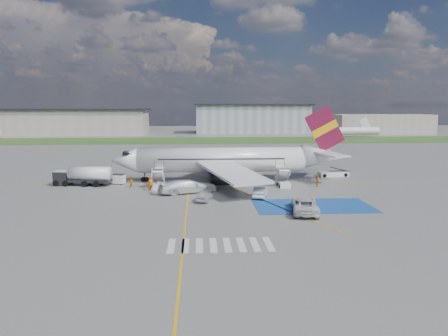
{
  "coord_description": "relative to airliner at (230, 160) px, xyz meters",
  "views": [
    {
      "loc": [
        -3.7,
        -54.14,
        11.92
      ],
      "look_at": [
        -0.12,
        4.16,
        3.5
      ],
      "focal_mm": 35.0,
      "sensor_mm": 36.0,
      "label": 1
    }
  ],
  "objects": [
    {
      "name": "ground",
      "position": [
        -1.51,
        -14.0,
        -3.39
      ],
      "size": [
        400.0,
        400.0,
        0.0
      ],
      "primitive_type": "plane",
      "color": "#60605E",
      "rests_on": "ground"
    },
    {
      "name": "grass_strip",
      "position": [
        -1.51,
        81.0,
        -3.39
      ],
      "size": [
        400.0,
        30.0,
        0.01
      ],
      "primitive_type": "cube",
      "color": "#2D4C1E",
      "rests_on": "ground"
    },
    {
      "name": "taxiway_line_main",
      "position": [
        -1.51,
        -2.0,
        -3.39
      ],
      "size": [
        120.0,
        0.2,
        0.01
      ],
      "primitive_type": "cube",
      "color": "gold",
      "rests_on": "ground"
    },
    {
      "name": "taxiway_line_cross",
      "position": [
        -6.51,
        -24.0,
        -3.39
      ],
      "size": [
        0.2,
        60.0,
        0.01
      ],
      "primitive_type": "cube",
      "color": "gold",
      "rests_on": "ground"
    },
    {
      "name": "taxiway_line_diag",
      "position": [
        -1.51,
        -2.0,
        -3.39
      ],
      "size": [
        20.71,
        56.45,
        0.01
      ],
      "primitive_type": "cube",
      "rotation": [
        0.0,
        0.0,
        0.35
      ],
      "color": "gold",
      "rests_on": "ground"
    },
    {
      "name": "staging_box",
      "position": [
        8.49,
        -18.0,
        -3.39
      ],
      "size": [
        14.0,
        8.0,
        0.01
      ],
      "primitive_type": "cube",
      "color": "#17468F",
      "rests_on": "ground"
    },
    {
      "name": "crosswalk",
      "position": [
        -3.31,
        -32.0,
        -3.39
      ],
      "size": [
        9.0,
        4.0,
        0.01
      ],
      "color": "silver",
      "rests_on": "ground"
    },
    {
      "name": "terminal_west",
      "position": [
        -56.51,
        116.0,
        1.61
      ],
      "size": [
        60.0,
        22.0,
        10.0
      ],
      "primitive_type": "cube",
      "color": "#9D9488",
      "rests_on": "ground"
    },
    {
      "name": "terminal_centre",
      "position": [
        18.49,
        121.0,
        2.61
      ],
      "size": [
        48.0,
        18.0,
        12.0
      ],
      "primitive_type": "cube",
      "color": "gray",
      "rests_on": "ground"
    },
    {
      "name": "terminal_east",
      "position": [
        73.49,
        114.0,
        0.61
      ],
      "size": [
        40.0,
        16.0,
        8.0
      ],
      "primitive_type": "cube",
      "color": "#9D9488",
      "rests_on": "ground"
    },
    {
      "name": "airliner",
      "position": [
        0.0,
        0.0,
        0.0
      ],
      "size": [
        36.81,
        32.95,
        11.92
      ],
      "color": "silver",
      "rests_on": "ground"
    },
    {
      "name": "airstairs_fwd",
      "position": [
        -11.01,
        -5.3,
        -2.77
      ],
      "size": [
        1.9,
        5.2,
        3.6
      ],
      "color": "silver",
      "rests_on": "ground"
    },
    {
      "name": "airstairs_aft",
      "position": [
        7.49,
        -5.3,
        -2.77
      ],
      "size": [
        1.9,
        5.2,
        3.6
      ],
      "color": "silver",
      "rests_on": "ground"
    },
    {
      "name": "fuel_tanker",
      "position": [
        -22.3,
        -2.68,
        -2.19
      ],
      "size": [
        8.64,
        3.54,
        2.87
      ],
      "rotation": [
        0.0,
        0.0,
        -0.15
      ],
      "color": "black",
      "rests_on": "ground"
    },
    {
      "name": "gpu_cart",
      "position": [
        -17.22,
        -1.84,
        -2.7
      ],
      "size": [
        2.12,
        1.71,
        1.54
      ],
      "rotation": [
        0.0,
        0.0,
        -0.34
      ],
      "color": "silver",
      "rests_on": "ground"
    },
    {
      "name": "belt_loader",
      "position": [
        17.72,
        3.38,
        -2.99
      ],
      "size": [
        5.58,
        2.6,
        1.63
      ],
      "rotation": [
        0.0,
        0.0,
        0.13
      ],
      "color": "silver",
      "rests_on": "ground"
    },
    {
      "name": "car_silver_a",
      "position": [
        -4.42,
        -14.46,
        -2.73
      ],
      "size": [
        2.47,
        4.17,
        1.33
      ],
      "primitive_type": "imported",
      "rotation": [
        0.0,
        0.0,
        2.9
      ],
      "color": "#BABDC2",
      "rests_on": "ground"
    },
    {
      "name": "car_silver_b",
      "position": [
        2.91,
        -12.77,
        -2.69
      ],
      "size": [
        2.61,
        4.52,
        1.41
      ],
      "primitive_type": "imported",
      "rotation": [
        0.0,
        0.0,
        2.86
      ],
      "color": "silver",
      "rests_on": "ground"
    },
    {
      "name": "van_white_a",
      "position": [
        6.81,
        -20.79,
        -2.27
      ],
      "size": [
        3.75,
        6.36,
        2.24
      ],
      "primitive_type": "imported",
      "rotation": [
        0.0,
        0.0,
        2.97
      ],
      "color": "silver",
      "rests_on": "ground"
    },
    {
      "name": "van_white_b",
      "position": [
        -6.54,
        -9.19,
        -2.18
      ],
      "size": [
        6.66,
        4.62,
        2.42
      ],
      "primitive_type": "imported",
      "rotation": [
        0.0,
        0.0,
        1.95
      ],
      "color": "silver",
      "rests_on": "ground"
    },
    {
      "name": "crew_fwd",
      "position": [
        -11.82,
        -7.05,
        -2.41
      ],
      "size": [
        0.84,
        0.7,
        1.97
      ],
      "primitive_type": "imported",
      "rotation": [
        0.0,
        0.0,
        0.37
      ],
      "color": "orange",
      "rests_on": "ground"
    },
    {
      "name": "crew_nose",
      "position": [
        -15.05,
        -4.45,
        -2.6
      ],
      "size": [
        0.9,
        0.97,
        1.59
      ],
      "primitive_type": "imported",
      "rotation": [
        0.0,
        0.0,
        -1.05
      ],
      "color": "orange",
      "rests_on": "ground"
    },
    {
      "name": "crew_aft",
      "position": [
        12.36,
        -6.11,
        -2.54
      ],
      "size": [
        0.42,
        1.0,
        1.7
      ],
      "primitive_type": "imported",
      "rotation": [
        0.0,
        0.0,
        1.57
      ],
      "color": "orange",
      "rests_on": "ground"
    }
  ]
}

